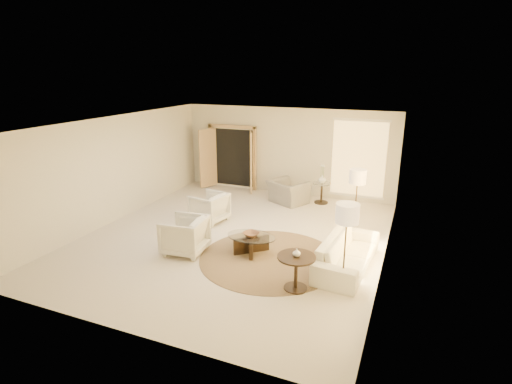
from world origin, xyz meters
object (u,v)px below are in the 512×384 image
at_px(end_table, 296,267).
at_px(end_vase, 297,253).
at_px(sofa, 347,253).
at_px(floor_lamp_near, 358,180).
at_px(side_vase, 322,179).
at_px(bowl, 251,234).
at_px(armchair_right, 185,233).
at_px(floor_lamp_far, 347,218).
at_px(armchair_left, 209,206).
at_px(accent_chair, 288,188).
at_px(side_table, 322,191).
at_px(coffee_table, 251,242).

xyz_separation_m(end_table, end_vase, (0.00, 0.00, 0.28)).
xyz_separation_m(sofa, floor_lamp_near, (-0.14, 1.77, 1.10)).
distance_m(end_vase, side_vase, 5.19).
distance_m(bowl, side_vase, 4.10).
distance_m(bowl, end_vase, 1.79).
distance_m(armchair_right, side_vase, 5.01).
height_order(sofa, floor_lamp_far, floor_lamp_far).
xyz_separation_m(armchair_left, floor_lamp_near, (3.79, 0.52, 1.00)).
xyz_separation_m(sofa, end_table, (-0.74, -1.23, 0.14)).
relative_size(armchair_left, accent_chair, 0.81).
bearing_deg(floor_lamp_far, bowl, 159.53).
bearing_deg(bowl, sofa, 3.40).
bearing_deg(accent_chair, end_vase, 136.69).
height_order(side_table, end_vase, end_vase).
xyz_separation_m(coffee_table, bowl, (0.00, 0.00, 0.20)).
bearing_deg(armchair_right, side_table, 150.64).
xyz_separation_m(armchair_right, floor_lamp_far, (3.58, -0.28, 1.00)).
height_order(bowl, end_vase, end_vase).
distance_m(side_table, floor_lamp_far, 5.20).
distance_m(armchair_left, accent_chair, 2.73).
relative_size(coffee_table, side_table, 2.07).
xyz_separation_m(armchair_left, side_vase, (2.45, 2.66, 0.33)).
bearing_deg(end_table, side_vase, 98.15).
bearing_deg(armchair_right, sofa, 95.22).
bearing_deg(end_vase, side_vase, 98.15).
xyz_separation_m(coffee_table, end_table, (1.37, -1.11, 0.21)).
bearing_deg(end_vase, floor_lamp_near, 78.78).
relative_size(armchair_right, floor_lamp_near, 0.54).
xyz_separation_m(side_table, end_vase, (0.74, -5.14, 0.36)).
bearing_deg(armchair_left, coffee_table, 63.88).
bearing_deg(coffee_table, floor_lamp_near, 43.93).
bearing_deg(accent_chair, end_table, 136.69).
relative_size(end_vase, side_vase, 0.60).
bearing_deg(armchair_left, accent_chair, 157.84).
height_order(sofa, side_vase, side_vase).
bearing_deg(side_table, bowl, -98.93).
xyz_separation_m(armchair_left, bowl, (1.82, -1.38, 0.02)).
distance_m(armchair_right, end_table, 2.82).
bearing_deg(armchair_right, armchair_left, -172.78).
bearing_deg(floor_lamp_far, side_table, 107.77).
xyz_separation_m(armchair_right, side_vase, (2.02, 4.57, 0.31)).
height_order(floor_lamp_far, end_vase, floor_lamp_far).
height_order(floor_lamp_near, end_vase, floor_lamp_near).
height_order(end_vase, side_vase, side_vase).
bearing_deg(armchair_right, floor_lamp_far, 80.02).
bearing_deg(armchair_left, end_table, 63.10).
distance_m(side_table, side_vase, 0.37).
bearing_deg(floor_lamp_far, accent_chair, 119.37).
relative_size(sofa, accent_chair, 2.09).
height_order(floor_lamp_near, side_vase, floor_lamp_near).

